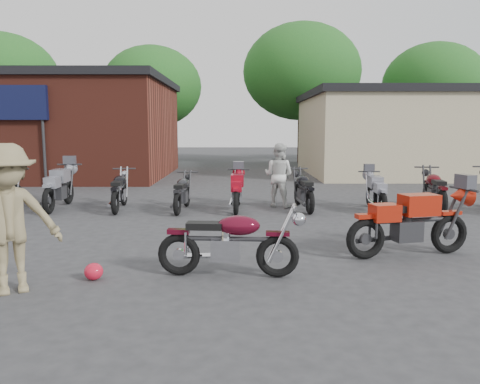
{
  "coord_description": "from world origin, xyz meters",
  "views": [
    {
      "loc": [
        0.26,
        -6.79,
        2.12
      ],
      "look_at": [
        0.27,
        2.08,
        0.9
      ],
      "focal_mm": 35.0,
      "sensor_mm": 36.0,
      "label": 1
    }
  ],
  "objects_px": {
    "sportbike": "(411,219)",
    "helmet": "(94,271)",
    "row_bike_5": "(304,188)",
    "vintage_motorcycle": "(231,238)",
    "row_bike_3": "(182,191)",
    "row_bike_1": "(59,185)",
    "person_light": "(279,175)",
    "person_tan": "(9,219)",
    "row_bike_6": "(376,190)",
    "row_bike_7": "(434,188)",
    "person_dark": "(1,188)",
    "row_bike_4": "(237,189)",
    "row_bike_0": "(0,188)",
    "row_bike_2": "(120,188)"
  },
  "relations": [
    {
      "from": "row_bike_3",
      "to": "helmet",
      "type": "bearing_deg",
      "value": 177.64
    },
    {
      "from": "sportbike",
      "to": "row_bike_6",
      "type": "bearing_deg",
      "value": 67.82
    },
    {
      "from": "person_tan",
      "to": "row_bike_4",
      "type": "height_order",
      "value": "person_tan"
    },
    {
      "from": "helmet",
      "to": "row_bike_5",
      "type": "xyz_separation_m",
      "value": [
        3.72,
        5.74,
        0.44
      ]
    },
    {
      "from": "person_light",
      "to": "row_bike_1",
      "type": "bearing_deg",
      "value": 31.87
    },
    {
      "from": "person_tan",
      "to": "vintage_motorcycle",
      "type": "bearing_deg",
      "value": -16.26
    },
    {
      "from": "person_light",
      "to": "row_bike_2",
      "type": "distance_m",
      "value": 4.21
    },
    {
      "from": "person_tan",
      "to": "row_bike_0",
      "type": "distance_m",
      "value": 7.06
    },
    {
      "from": "person_light",
      "to": "row_bike_5",
      "type": "distance_m",
      "value": 0.8
    },
    {
      "from": "sportbike",
      "to": "helmet",
      "type": "xyz_separation_m",
      "value": [
        -4.89,
        -1.23,
        -0.5
      ]
    },
    {
      "from": "person_light",
      "to": "person_tan",
      "type": "height_order",
      "value": "person_tan"
    },
    {
      "from": "person_light",
      "to": "row_bike_7",
      "type": "height_order",
      "value": "person_light"
    },
    {
      "from": "person_tan",
      "to": "person_dark",
      "type": "bearing_deg",
      "value": 88.71
    },
    {
      "from": "row_bike_3",
      "to": "vintage_motorcycle",
      "type": "bearing_deg",
      "value": -162.4
    },
    {
      "from": "person_dark",
      "to": "row_bike_5",
      "type": "bearing_deg",
      "value": -172.87
    },
    {
      "from": "person_dark",
      "to": "row_bike_6",
      "type": "distance_m",
      "value": 8.99
    },
    {
      "from": "vintage_motorcycle",
      "to": "row_bike_3",
      "type": "distance_m",
      "value": 5.55
    },
    {
      "from": "helmet",
      "to": "row_bike_1",
      "type": "height_order",
      "value": "row_bike_1"
    },
    {
      "from": "row_bike_0",
      "to": "row_bike_5",
      "type": "xyz_separation_m",
      "value": [
        7.93,
        0.01,
        -0.0
      ]
    },
    {
      "from": "vintage_motorcycle",
      "to": "row_bike_4",
      "type": "xyz_separation_m",
      "value": [
        0.07,
        5.52,
        -0.01
      ]
    },
    {
      "from": "row_bike_1",
      "to": "row_bike_0",
      "type": "bearing_deg",
      "value": 92.57
    },
    {
      "from": "person_dark",
      "to": "row_bike_1",
      "type": "bearing_deg",
      "value": -114.42
    },
    {
      "from": "helmet",
      "to": "row_bike_5",
      "type": "relative_size",
      "value": 0.13
    },
    {
      "from": "person_dark",
      "to": "person_light",
      "type": "height_order",
      "value": "person_light"
    },
    {
      "from": "person_tan",
      "to": "row_bike_0",
      "type": "relative_size",
      "value": 0.99
    },
    {
      "from": "sportbike",
      "to": "person_dark",
      "type": "relative_size",
      "value": 1.37
    },
    {
      "from": "row_bike_5",
      "to": "vintage_motorcycle",
      "type": "bearing_deg",
      "value": 157.31
    },
    {
      "from": "row_bike_1",
      "to": "row_bike_4",
      "type": "distance_m",
      "value": 4.7
    },
    {
      "from": "helmet",
      "to": "row_bike_2",
      "type": "height_order",
      "value": "row_bike_2"
    },
    {
      "from": "person_light",
      "to": "row_bike_7",
      "type": "xyz_separation_m",
      "value": [
        3.98,
        -0.56,
        -0.27
      ]
    },
    {
      "from": "person_dark",
      "to": "person_tan",
      "type": "height_order",
      "value": "person_tan"
    },
    {
      "from": "person_dark",
      "to": "sportbike",
      "type": "bearing_deg",
      "value": 154.57
    },
    {
      "from": "person_light",
      "to": "person_tan",
      "type": "relative_size",
      "value": 0.89
    },
    {
      "from": "helmet",
      "to": "row_bike_5",
      "type": "bearing_deg",
      "value": 57.05
    },
    {
      "from": "row_bike_6",
      "to": "row_bike_7",
      "type": "relative_size",
      "value": 0.89
    },
    {
      "from": "vintage_motorcycle",
      "to": "row_bike_6",
      "type": "distance_m",
      "value": 6.51
    },
    {
      "from": "row_bike_5",
      "to": "person_light",
      "type": "bearing_deg",
      "value": 50.67
    },
    {
      "from": "row_bike_0",
      "to": "helmet",
      "type": "bearing_deg",
      "value": -137.18
    },
    {
      "from": "vintage_motorcycle",
      "to": "helmet",
      "type": "xyz_separation_m",
      "value": [
        -1.92,
        -0.15,
        -0.45
      ]
    },
    {
      "from": "row_bike_1",
      "to": "row_bike_4",
      "type": "xyz_separation_m",
      "value": [
        4.7,
        -0.2,
        -0.07
      ]
    },
    {
      "from": "sportbike",
      "to": "row_bike_7",
      "type": "xyz_separation_m",
      "value": [
        2.19,
        4.37,
        -0.03
      ]
    },
    {
      "from": "row_bike_5",
      "to": "row_bike_7",
      "type": "height_order",
      "value": "row_bike_7"
    },
    {
      "from": "person_light",
      "to": "sportbike",
      "type": "bearing_deg",
      "value": 138.84
    },
    {
      "from": "sportbike",
      "to": "row_bike_7",
      "type": "relative_size",
      "value": 1.05
    },
    {
      "from": "person_tan",
      "to": "row_bike_4",
      "type": "bearing_deg",
      "value": 35.73
    },
    {
      "from": "row_bike_4",
      "to": "row_bike_7",
      "type": "height_order",
      "value": "row_bike_7"
    },
    {
      "from": "helmet",
      "to": "row_bike_3",
      "type": "distance_m",
      "value": 5.59
    },
    {
      "from": "row_bike_0",
      "to": "row_bike_3",
      "type": "xyz_separation_m",
      "value": [
        4.78,
        -0.19,
        -0.04
      ]
    },
    {
      "from": "helmet",
      "to": "row_bike_3",
      "type": "height_order",
      "value": "row_bike_3"
    },
    {
      "from": "helmet",
      "to": "row_bike_0",
      "type": "height_order",
      "value": "row_bike_0"
    }
  ]
}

